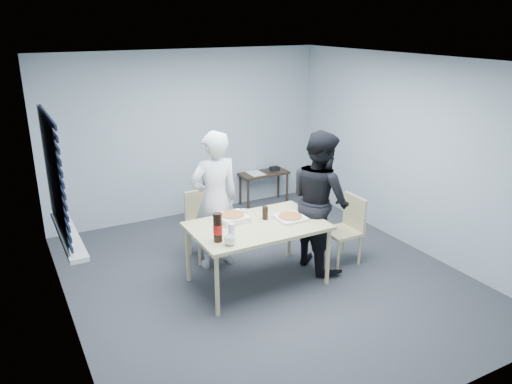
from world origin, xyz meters
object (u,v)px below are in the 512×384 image
person_black (320,200)px  chair_right (348,225)px  mug_b (244,213)px  side_table (264,177)px  dining_table (257,229)px  person_white (215,200)px  soda_bottle (218,228)px  backpack (214,189)px  chair_far (203,219)px  stool (214,207)px  mug_a (230,240)px

person_black → chair_right: bearing=-103.6°
mug_b → chair_right: bearing=-14.2°
person_black → side_table: size_ratio=2.11×
dining_table → person_white: (-0.24, 0.66, 0.19)m
person_white → chair_right: bearing=154.9°
dining_table → soda_bottle: bearing=-161.0°
backpack → soda_bottle: 2.08m
chair_far → side_table: 2.14m
person_white → soda_bottle: size_ratio=5.48×
backpack → stool: bearing=101.9°
person_white → mug_a: bearing=74.9°
mug_b → soda_bottle: (-0.56, -0.48, 0.11)m
stool → side_table: bearing=27.5°
chair_far → soda_bottle: bearing=-104.7°
dining_table → mug_b: mug_b is taller
mug_b → backpack: bearing=81.1°
side_table → mug_b: 2.52m
mug_a → soda_bottle: soda_bottle is taller
soda_bottle → chair_far: bearing=75.3°
side_table → mug_a: bearing=-125.4°
mug_b → stool: bearing=81.1°
stool → soda_bottle: bearing=-112.2°
person_black → soda_bottle: size_ratio=5.48×
person_white → stool: 1.26m
stool → mug_a: size_ratio=3.79×
backpack → mug_a: size_ratio=3.15×
stool → soda_bottle: (-0.78, -1.92, 0.56)m
side_table → chair_far: bearing=-141.2°
backpack → mug_b: bearing=-87.0°
person_black → stool: bearing=23.1°
mug_b → chair_far: bearing=108.7°
dining_table → backpack: backpack is taller
side_table → stool: bearing=-152.5°
person_black → stool: person_black is taller
person_black → dining_table: bearing=92.4°
person_black → soda_bottle: bearing=99.2°
chair_far → mug_a: size_ratio=7.24×
dining_table → side_table: (1.39, 2.34, -0.22)m
person_white → person_black: size_ratio=1.00×
side_table → mug_a: mug_a is taller
person_black → backpack: (-0.71, 1.66, -0.23)m
person_white → mug_b: bearing=119.0°
soda_bottle → chair_right: bearing=4.5°
chair_far → soda_bottle: (-0.32, -1.20, 0.40)m
dining_table → chair_right: size_ratio=1.75×
stool → mug_b: 1.52m
chair_right → mug_b: (-1.32, 0.33, 0.29)m
side_table → mug_a: size_ratio=6.80×
backpack → person_black: bearing=-54.9°
chair_right → side_table: size_ratio=1.06×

